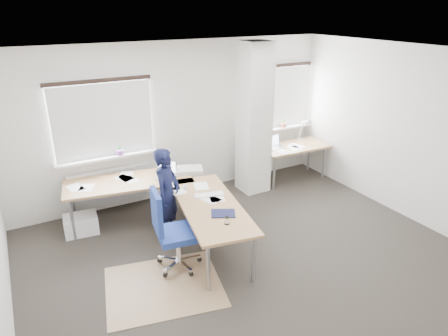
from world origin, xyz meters
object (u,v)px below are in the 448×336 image
desk_main (170,193)px  desk_side (293,148)px  task_chair (175,246)px  person (167,195)px

desk_main → desk_side: 3.04m
desk_side → task_chair: desk_side is taller
task_chair → person: (0.20, 0.75, 0.40)m
desk_side → task_chair: 3.64m
desk_main → person: bearing=-119.3°
desk_side → task_chair: size_ratio=1.22×
desk_main → desk_side: (2.94, 0.77, -0.01)m
desk_side → task_chair: (-3.23, -1.62, -0.36)m
desk_side → person: size_ratio=0.98×
desk_side → person: (-3.03, -0.88, 0.04)m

